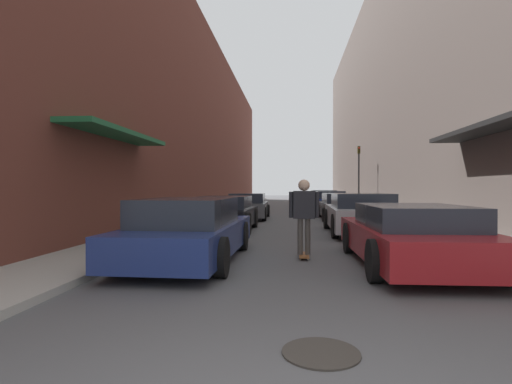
# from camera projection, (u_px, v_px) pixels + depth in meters

# --- Properties ---
(ground) EXTENTS (106.64, 106.64, 0.00)m
(ground) POSITION_uv_depth(u_px,v_px,m) (293.00, 215.00, 21.10)
(ground) COLOR #515154
(curb_strip_left) EXTENTS (1.80, 48.47, 0.12)m
(curb_strip_left) POSITION_uv_depth(u_px,v_px,m) (229.00, 209.00, 26.30)
(curb_strip_left) COLOR #A3A099
(curb_strip_left) RESTS_ON ground
(curb_strip_right) EXTENTS (1.80, 48.47, 0.12)m
(curb_strip_right) POSITION_uv_depth(u_px,v_px,m) (357.00, 210.00, 25.56)
(curb_strip_right) COLOR #A3A099
(curb_strip_right) RESTS_ON ground
(building_row_left) EXTENTS (4.90, 48.47, 11.28)m
(building_row_left) POSITION_uv_depth(u_px,v_px,m) (186.00, 125.00, 26.49)
(building_row_left) COLOR brown
(building_row_left) RESTS_ON ground
(building_row_right) EXTENTS (4.90, 48.47, 14.77)m
(building_row_right) POSITION_uv_depth(u_px,v_px,m) (404.00, 94.00, 25.22)
(building_row_right) COLOR #564C47
(building_row_right) RESTS_ON ground
(parked_car_left_0) EXTENTS (1.98, 4.73, 1.27)m
(parked_car_left_0) POSITION_uv_depth(u_px,v_px,m) (190.00, 231.00, 8.00)
(parked_car_left_0) COLOR navy
(parked_car_left_0) RESTS_ON ground
(parked_car_left_1) EXTENTS (1.89, 3.97, 1.19)m
(parked_car_left_1) POSITION_uv_depth(u_px,v_px,m) (226.00, 214.00, 13.61)
(parked_car_left_1) COLOR black
(parked_car_left_1) RESTS_ON ground
(parked_car_left_2) EXTENTS (1.89, 4.16, 1.20)m
(parked_car_left_2) POSITION_uv_depth(u_px,v_px,m) (248.00, 206.00, 18.87)
(parked_car_left_2) COLOR #515459
(parked_car_left_2) RESTS_ON ground
(parked_car_right_0) EXTENTS (2.09, 4.58, 1.16)m
(parked_car_right_0) POSITION_uv_depth(u_px,v_px,m) (411.00, 236.00, 7.46)
(parked_car_right_0) COLOR maroon
(parked_car_right_0) RESTS_ON ground
(parked_car_right_1) EXTENTS (2.09, 4.49, 1.29)m
(parked_car_right_1) POSITION_uv_depth(u_px,v_px,m) (361.00, 214.00, 12.79)
(parked_car_right_1) COLOR #B7B7BC
(parked_car_right_1) RESTS_ON ground
(parked_car_right_2) EXTENTS (1.92, 4.70, 1.22)m
(parked_car_right_2) POSITION_uv_depth(u_px,v_px,m) (341.00, 207.00, 18.51)
(parked_car_right_2) COLOR #232326
(parked_car_right_2) RESTS_ON ground
(parked_car_right_3) EXTENTS (1.96, 3.96, 1.26)m
(parked_car_right_3) POSITION_uv_depth(u_px,v_px,m) (330.00, 202.00, 24.10)
(parked_car_right_3) COLOR navy
(parked_car_right_3) RESTS_ON ground
(parked_car_right_4) EXTENTS (2.03, 4.17, 1.28)m
(parked_car_right_4) POSITION_uv_depth(u_px,v_px,m) (323.00, 199.00, 29.22)
(parked_car_right_4) COLOR silver
(parked_car_right_4) RESTS_ON ground
(skateboarder) EXTENTS (0.63, 0.78, 1.65)m
(skateboarder) POSITION_uv_depth(u_px,v_px,m) (304.00, 210.00, 8.36)
(skateboarder) COLOR brown
(skateboarder) RESTS_ON ground
(manhole_cover) EXTENTS (0.70, 0.70, 0.02)m
(manhole_cover) POSITION_uv_depth(u_px,v_px,m) (321.00, 353.00, 3.55)
(manhole_cover) COLOR #332D28
(manhole_cover) RESTS_ON ground
(traffic_light) EXTENTS (0.16, 0.22, 3.88)m
(traffic_light) POSITION_uv_depth(u_px,v_px,m) (359.00, 171.00, 24.38)
(traffic_light) COLOR #2D2D2D
(traffic_light) RESTS_ON curb_strip_right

